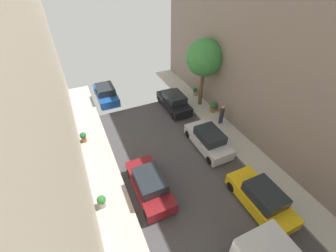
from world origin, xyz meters
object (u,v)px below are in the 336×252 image
(parked_car_right_4, at_px, (174,102))
(potted_plant_5, at_px, (83,137))
(parked_car_right_3, at_px, (208,140))
(potted_plant_1, at_px, (102,201))
(parked_car_left_2, at_px, (150,184))
(potted_plant_0, at_px, (195,91))
(street_tree_1, at_px, (204,58))
(parked_car_right_2, at_px, (261,199))
(parked_car_left_3, at_px, (106,94))
(potted_plant_2, at_px, (213,107))
(pedestrian, at_px, (222,114))

(parked_car_right_4, distance_m, potted_plant_5, 8.51)
(parked_car_right_3, height_order, potted_plant_1, parked_car_right_3)
(parked_car_left_2, xyz_separation_m, potted_plant_0, (8.27, 8.85, -0.12))
(parked_car_left_2, xyz_separation_m, street_tree_1, (7.91, 7.25, 3.95))
(parked_car_left_2, distance_m, parked_car_right_2, 6.47)
(parked_car_right_3, xyz_separation_m, potted_plant_1, (-8.25, -1.83, -0.07))
(parked_car_left_3, xyz_separation_m, parked_car_right_4, (5.40, -4.17, 0.00))
(parked_car_left_2, height_order, parked_car_right_2, same)
(street_tree_1, distance_m, potted_plant_1, 13.52)
(parked_car_right_3, bearing_deg, potted_plant_2, 51.88)
(potted_plant_2, bearing_deg, parked_car_right_3, -128.12)
(parked_car_right_3, relative_size, potted_plant_2, 4.40)
(street_tree_1, relative_size, potted_plant_2, 6.41)
(parked_car_right_4, relative_size, pedestrian, 2.44)
(parked_car_left_2, bearing_deg, parked_car_right_3, 19.90)
(parked_car_right_4, bearing_deg, parked_car_right_3, -90.00)
(parked_car_left_2, height_order, potted_plant_1, parked_car_left_2)
(potted_plant_1, bearing_deg, potted_plant_2, 26.30)
(parked_car_right_2, xyz_separation_m, potted_plant_1, (-8.25, 3.68, -0.07))
(street_tree_1, relative_size, potted_plant_1, 7.06)
(pedestrian, bearing_deg, parked_car_left_3, 134.51)
(parked_car_right_4, height_order, pedestrian, pedestrian)
(potted_plant_2, bearing_deg, pedestrian, -101.96)
(parked_car_left_2, bearing_deg, potted_plant_5, 115.29)
(parked_car_right_4, relative_size, potted_plant_5, 4.93)
(parked_car_right_3, height_order, parked_car_right_4, same)
(parked_car_left_3, height_order, potted_plant_1, parked_car_left_3)
(parked_car_left_3, distance_m, potted_plant_5, 6.37)
(parked_car_right_4, bearing_deg, parked_car_right_2, -90.00)
(parked_car_left_2, xyz_separation_m, parked_car_right_2, (5.40, -3.56, 0.00))
(potted_plant_5, bearing_deg, parked_car_left_3, 62.08)
(pedestrian, relative_size, street_tree_1, 0.28)
(parked_car_right_2, xyz_separation_m, potted_plant_5, (-8.38, 9.86, -0.09))
(parked_car_right_2, distance_m, street_tree_1, 11.77)
(parked_car_left_3, distance_m, potted_plant_2, 10.41)
(parked_car_left_3, xyz_separation_m, parked_car_right_3, (5.40, -9.98, 0.00))
(parked_car_right_2, distance_m, potted_plant_1, 9.04)
(parked_car_right_4, xyz_separation_m, potted_plant_2, (2.89, -2.13, -0.06))
(pedestrian, bearing_deg, potted_plant_5, 167.44)
(parked_car_right_3, bearing_deg, parked_car_right_2, -90.00)
(parked_car_right_2, xyz_separation_m, street_tree_1, (2.51, 10.80, 3.95))
(pedestrian, bearing_deg, parked_car_right_2, -108.69)
(parked_car_left_2, bearing_deg, parked_car_left_3, 90.00)
(parked_car_right_3, height_order, street_tree_1, street_tree_1)
(parked_car_left_2, height_order, potted_plant_2, parked_car_left_2)
(parked_car_right_2, distance_m, potted_plant_0, 12.74)
(parked_car_right_2, height_order, street_tree_1, street_tree_1)
(potted_plant_1, distance_m, potted_plant_2, 12.42)
(parked_car_right_2, bearing_deg, potted_plant_5, 130.35)
(pedestrian, height_order, potted_plant_0, pedestrian)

